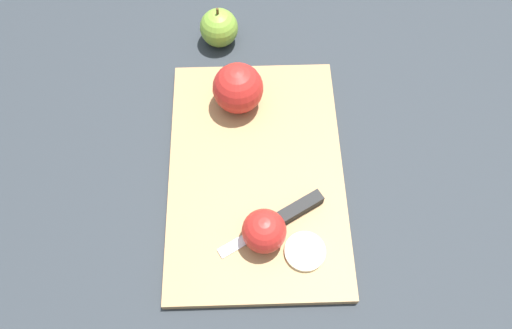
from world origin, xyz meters
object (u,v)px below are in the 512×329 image
(knife, at_px, (293,212))
(apple_whole, at_px, (219,28))
(apple_half_right, at_px, (264,231))
(apple_half_left, at_px, (238,88))

(knife, relative_size, apple_whole, 1.80)
(knife, bearing_deg, apple_half_right, 10.21)
(apple_half_left, height_order, knife, apple_half_left)
(apple_half_left, bearing_deg, apple_half_right, 143.55)
(knife, xyz_separation_m, apple_whole, (-0.35, -0.17, 0.01))
(apple_half_left, relative_size, apple_half_right, 1.30)
(apple_whole, bearing_deg, apple_half_left, 20.18)
(apple_half_right, xyz_separation_m, apple_whole, (-0.40, -0.13, -0.01))
(apple_half_left, xyz_separation_m, knife, (0.20, 0.11, -0.03))
(apple_half_right, height_order, knife, apple_half_right)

